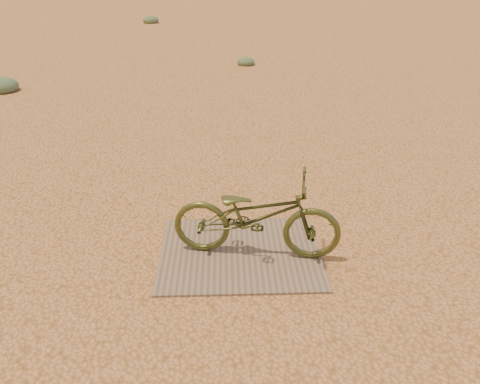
{
  "coord_description": "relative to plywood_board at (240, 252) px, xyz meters",
  "views": [
    {
      "loc": [
        -0.13,
        -3.67,
        2.47
      ],
      "look_at": [
        -0.01,
        -0.05,
        0.64
      ],
      "focal_mm": 35.0,
      "sensor_mm": 36.0,
      "label": 1
    }
  ],
  "objects": [
    {
      "name": "ground",
      "position": [
        0.01,
        0.05,
        -0.01
      ],
      "size": [
        120.0,
        120.0,
        0.0
      ],
      "primitive_type": "plane",
      "color": "tan",
      "rests_on": "ground"
    },
    {
      "name": "plywood_board",
      "position": [
        0.0,
        0.0,
        0.0
      ],
      "size": [
        1.47,
        1.22,
        0.02
      ],
      "primitive_type": "cube",
      "color": "#7C6351",
      "rests_on": "ground"
    },
    {
      "name": "bicycle",
      "position": [
        0.14,
        -0.03,
        0.4
      ],
      "size": [
        1.56,
        0.74,
        0.79
      ],
      "primitive_type": "imported",
      "rotation": [
        0.0,
        0.0,
        1.42
      ],
      "color": "#41491F",
      "rests_on": "plywood_board"
    },
    {
      "name": "kale_a",
      "position": [
        -4.66,
        6.01,
        -0.01
      ],
      "size": [
        0.67,
        0.67,
        0.37
      ],
      "primitive_type": "ellipsoid",
      "color": "#526744",
      "rests_on": "ground"
    },
    {
      "name": "kale_b",
      "position": [
        0.44,
        8.44,
        -0.01
      ],
      "size": [
        0.45,
        0.45,
        0.25
      ],
      "primitive_type": "ellipsoid",
      "color": "#526744",
      "rests_on": "ground"
    },
    {
      "name": "kale_c",
      "position": [
        -3.1,
        16.91,
        -0.01
      ],
      "size": [
        0.65,
        0.65,
        0.36
      ],
      "primitive_type": "ellipsoid",
      "color": "#526744",
      "rests_on": "ground"
    }
  ]
}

